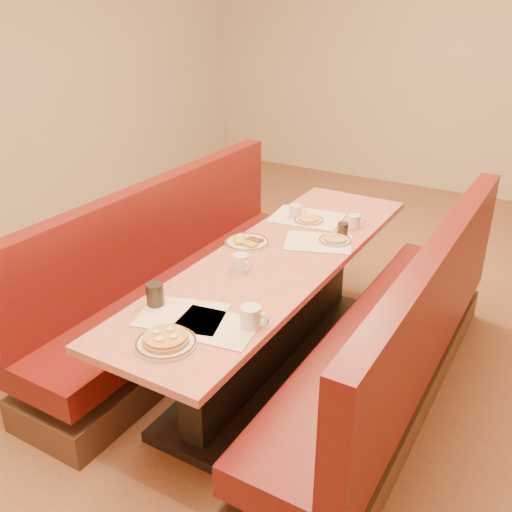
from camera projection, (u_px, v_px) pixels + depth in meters
The scene contains 19 objects.
ground at pixel (275, 365), 3.57m from camera, with size 8.00×8.00×0.00m, color #9E6647.
room_envelope at pixel (281, 35), 2.75m from camera, with size 6.04×8.04×2.82m.
diner_table at pixel (276, 313), 3.41m from camera, with size 0.70×2.50×0.75m.
booth_left at pixel (178, 286), 3.75m from camera, with size 0.55×2.50×1.05m.
booth_right at pixel (395, 351), 3.08m from camera, with size 0.55×2.50×1.05m.
placemat_near_left at pixel (182, 315), 2.66m from camera, with size 0.40×0.30×0.00m, color #F7E1C1.
placemat_near_right at pixel (215, 327), 2.57m from camera, with size 0.37×0.28×0.00m, color #F7E1C1.
placemat_far_left at pixel (307, 218), 3.79m from camera, with size 0.45×0.34×0.00m, color #F7E1C1.
placemat_far_right at pixel (318, 242), 3.43m from camera, with size 0.39×0.30×0.00m, color #F7E1C1.
pancake_plate at pixel (166, 341), 2.44m from camera, with size 0.27×0.27×0.06m.
eggs_plate at pixel (246, 242), 3.40m from camera, with size 0.27×0.27×0.05m.
extra_plate_mid at pixel (335, 240), 3.43m from camera, with size 0.20×0.20×0.04m.
extra_plate_far at pixel (309, 220), 3.73m from camera, with size 0.20×0.20×0.04m.
coffee_mug_a at pixel (251, 317), 2.55m from camera, with size 0.14×0.10×0.10m.
coffee_mug_b at pixel (241, 262), 3.07m from camera, with size 0.12×0.09×0.09m.
coffee_mug_c at pixel (355, 221), 3.63m from camera, with size 0.11×0.08×0.08m.
coffee_mug_d at pixel (296, 211), 3.78m from camera, with size 0.11×0.08×0.09m.
soda_tumbler_near at pixel (155, 295), 2.73m from camera, with size 0.08×0.08×0.12m.
soda_tumbler_mid at pixel (343, 230), 3.49m from camera, with size 0.07×0.07×0.09m.
Camera 1 is at (1.39, -2.59, 2.14)m, focal length 40.00 mm.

